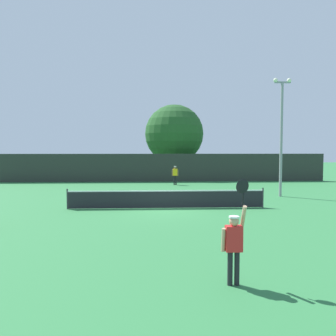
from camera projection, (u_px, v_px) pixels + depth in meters
ground_plane at (166, 208)px, 17.47m from camera, size 120.00×120.00×0.00m
tennis_net at (166, 199)px, 17.44m from camera, size 10.47×0.08×1.07m
perimeter_fence at (160, 168)px, 31.90m from camera, size 32.45×0.12×2.71m
player_serving at (234, 239)px, 7.54m from camera, size 0.67×0.39×2.44m
player_receiving at (175, 173)px, 28.91m from camera, size 0.57×0.24×1.66m
tennis_ball at (121, 203)px, 19.04m from camera, size 0.07×0.07×0.07m
light_pole at (281, 129)px, 21.65m from camera, size 1.18×0.28×7.78m
large_tree at (174, 134)px, 36.12m from camera, size 6.41×6.41×8.03m
parked_car_near at (132, 169)px, 38.54m from camera, size 2.17×4.31×1.69m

